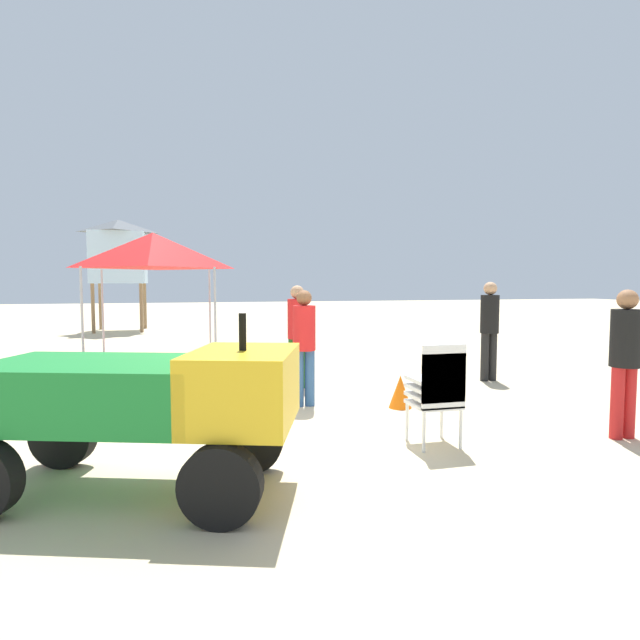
# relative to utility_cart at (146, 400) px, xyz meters

# --- Properties ---
(ground) EXTENTS (80.00, 80.00, 0.00)m
(ground) POSITION_rel_utility_cart_xyz_m (1.58, 1.04, -0.78)
(ground) COLOR beige
(utility_cart) EXTENTS (2.79, 1.96, 1.50)m
(utility_cart) POSITION_rel_utility_cart_xyz_m (0.00, 0.00, 0.00)
(utility_cart) COLOR #197A2D
(utility_cart) RESTS_ON ground
(stacked_plastic_chairs) EXTENTS (0.48, 0.48, 1.11)m
(stacked_plastic_chairs) POSITION_rel_utility_cart_xyz_m (2.88, 0.49, -0.13)
(stacked_plastic_chairs) COLOR white
(stacked_plastic_chairs) RESTS_ON ground
(surfboard_pile) EXTENTS (2.78, 0.90, 0.40)m
(surfboard_pile) POSITION_rel_utility_cart_xyz_m (-1.28, 4.29, -0.59)
(surfboard_pile) COLOR #268CCC
(surfboard_pile) RESTS_ON ground
(lifeguard_near_left) EXTENTS (0.32, 0.32, 1.67)m
(lifeguard_near_left) POSITION_rel_utility_cart_xyz_m (5.04, 0.27, 0.17)
(lifeguard_near_left) COLOR red
(lifeguard_near_left) RESTS_ON ground
(lifeguard_near_center) EXTENTS (0.32, 0.32, 1.64)m
(lifeguard_near_center) POSITION_rel_utility_cart_xyz_m (1.92, 2.63, 0.15)
(lifeguard_near_center) COLOR #33598C
(lifeguard_near_center) RESTS_ON ground
(lifeguard_near_right) EXTENTS (0.32, 0.32, 1.69)m
(lifeguard_near_right) POSITION_rel_utility_cart_xyz_m (2.08, 3.88, 0.19)
(lifeguard_near_right) COLOR #194C19
(lifeguard_near_right) RESTS_ON ground
(lifeguard_far_right) EXTENTS (0.32, 0.32, 1.75)m
(lifeguard_far_right) POSITION_rel_utility_cart_xyz_m (5.50, 3.66, 0.23)
(lifeguard_far_right) COLOR black
(lifeguard_far_right) RESTS_ON ground
(popup_canopy) EXTENTS (2.65, 2.65, 2.87)m
(popup_canopy) POSITION_rel_utility_cart_xyz_m (-0.39, 8.01, 1.68)
(popup_canopy) COLOR #B2B2B7
(popup_canopy) RESTS_ON ground
(lifeguard_tower) EXTENTS (1.98, 1.98, 3.95)m
(lifeguard_tower) POSITION_rel_utility_cart_xyz_m (-1.99, 15.29, 2.05)
(lifeguard_tower) COLOR olive
(lifeguard_tower) RESTS_ON ground
(traffic_cone_near) EXTENTS (0.32, 0.32, 0.46)m
(traffic_cone_near) POSITION_rel_utility_cart_xyz_m (3.19, 2.20, -0.56)
(traffic_cone_near) COLOR orange
(traffic_cone_near) RESTS_ON ground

